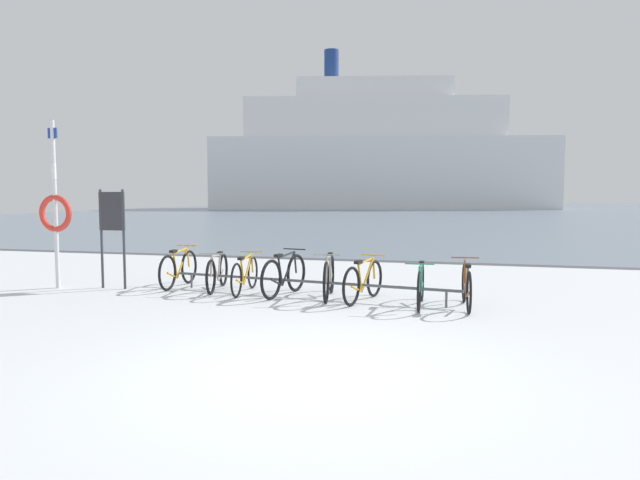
# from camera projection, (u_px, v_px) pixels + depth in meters

# --- Properties ---
(ground) EXTENTS (80.00, 132.00, 0.08)m
(ground) POSITION_uv_depth(u_px,v_px,m) (455.00, 213.00, 57.91)
(ground) COLOR silver
(bike_rack) EXTENTS (5.51, 0.83, 0.31)m
(bike_rack) POSITION_uv_depth(u_px,v_px,m) (307.00, 282.00, 10.31)
(bike_rack) COLOR #4C5156
(bike_rack) RESTS_ON ground
(bicycle_0) EXTENTS (0.46, 1.65, 0.81)m
(bicycle_0) POSITION_uv_depth(u_px,v_px,m) (179.00, 269.00, 11.40)
(bicycle_0) COLOR black
(bicycle_0) RESTS_ON ground
(bicycle_1) EXTENTS (0.51, 1.66, 0.77)m
(bicycle_1) POSITION_uv_depth(u_px,v_px,m) (217.00, 272.00, 11.03)
(bicycle_1) COLOR black
(bicycle_1) RESTS_ON ground
(bicycle_2) EXTENTS (0.46, 1.68, 0.74)m
(bicycle_2) POSITION_uv_depth(u_px,v_px,m) (245.00, 275.00, 10.75)
(bicycle_2) COLOR black
(bicycle_2) RESTS_ON ground
(bicycle_3) EXTENTS (0.47, 1.65, 0.83)m
(bicycle_3) POSITION_uv_depth(u_px,v_px,m) (284.00, 275.00, 10.45)
(bicycle_3) COLOR black
(bicycle_3) RESTS_ON ground
(bicycle_4) EXTENTS (0.46, 1.75, 0.84)m
(bicycle_4) POSITION_uv_depth(u_px,v_px,m) (329.00, 277.00, 10.17)
(bicycle_4) COLOR black
(bicycle_4) RESTS_ON ground
(bicycle_5) EXTENTS (0.53, 1.63, 0.78)m
(bicycle_5) POSITION_uv_depth(u_px,v_px,m) (364.00, 281.00, 9.88)
(bicycle_5) COLOR black
(bicycle_5) RESTS_ON ground
(bicycle_6) EXTENTS (0.46, 1.63, 0.77)m
(bicycle_6) POSITION_uv_depth(u_px,v_px,m) (421.00, 286.00, 9.41)
(bicycle_6) COLOR black
(bicycle_6) RESTS_ON ground
(bicycle_7) EXTENTS (0.46, 1.66, 0.79)m
(bicycle_7) POSITION_uv_depth(u_px,v_px,m) (466.00, 286.00, 9.29)
(bicycle_7) COLOR black
(bicycle_7) RESTS_ON ground
(info_sign) EXTENTS (0.55, 0.05, 1.95)m
(info_sign) POSITION_uv_depth(u_px,v_px,m) (112.00, 222.00, 11.15)
(info_sign) COLOR #33383D
(info_sign) RESTS_ON ground
(rescue_post) EXTENTS (0.73, 0.11, 3.28)m
(rescue_post) POSITION_uv_depth(u_px,v_px,m) (55.00, 209.00, 11.18)
(rescue_post) COLOR silver
(rescue_post) RESTS_ON ground
(ferry_ship) EXTENTS (42.81, 18.97, 19.65)m
(ferry_ship) POSITION_uv_depth(u_px,v_px,m) (378.00, 156.00, 71.64)
(ferry_ship) COLOR white
(ferry_ship) RESTS_ON ground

